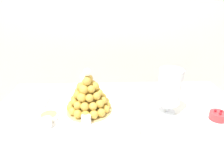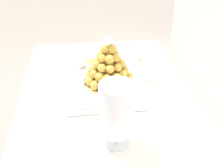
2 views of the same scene
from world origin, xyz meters
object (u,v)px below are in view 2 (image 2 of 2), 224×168
Objects in this scene: dessert_cup_left at (78,63)px; dessert_cup_mid_left at (83,80)px; dessert_cup_centre at (84,102)px; wine_glass at (143,58)px; macaron_goblet at (117,110)px; serving_tray at (102,83)px; creme_brulee_ramekin at (92,63)px; croquembouche at (109,66)px.

dessert_cup_left reaches higher than dessert_cup_mid_left.
dessert_cup_centre is 0.35× the size of wine_glass.
wine_glass is at bearing 94.06° from dessert_cup_mid_left.
macaron_goblet reaches higher than dessert_cup_left.
macaron_goblet is (0.25, 0.11, 0.13)m from dessert_cup_centre.
serving_tray is 0.21m from creme_brulee_ramekin.
wine_glass is (0.17, 0.34, 0.10)m from dessert_cup_left.
macaron_goblet is at bearing -2.92° from croquembouche.
dessert_cup_centre is (0.19, -0.14, -0.07)m from croquembouche.
dessert_cup_centre reaches higher than dessert_cup_mid_left.
serving_tray is at bearing 90.25° from dessert_cup_mid_left.
macaron_goblet reaches higher than creme_brulee_ramekin.
dessert_cup_centre is (0.20, -0.10, 0.03)m from serving_tray.
dessert_cup_centre is at bearing 2.25° from dessert_cup_left.
creme_brulee_ramekin reaches higher than serving_tray.
serving_tray is 10.47× the size of dessert_cup_mid_left.
croquembouche is at bearing 144.93° from dessert_cup_centre.
serving_tray is 3.13× the size of wine_glass.
croquembouche is at bearing 19.86° from creme_brulee_ramekin.
dessert_cup_centre is 0.40m from wine_glass.
croquembouche is at bearing 37.32° from dessert_cup_left.
dessert_cup_centre is (0.20, -0.00, 0.00)m from dessert_cup_mid_left.
serving_tray is 10.39× the size of dessert_cup_left.
dessert_cup_left is at bearing -177.75° from dessert_cup_centre.
croquembouche is at bearing 177.08° from macaron_goblet.
serving_tray is 0.25m from wine_glass.
wine_glass reaches higher than dessert_cup_mid_left.
croquembouche is 1.54× the size of wine_glass.
dessert_cup_mid_left is 0.30× the size of wine_glass.
creme_brulee_ramekin is 0.37× the size of macaron_goblet.
dessert_cup_left is 0.40m from dessert_cup_centre.
macaron_goblet reaches higher than dessert_cup_mid_left.
creme_brulee_ramekin is at bearing 164.48° from dessert_cup_mid_left.
creme_brulee_ramekin is (-0.20, -0.04, 0.02)m from serving_tray.
wine_glass is (-0.03, 0.19, 0.03)m from croquembouche.
croquembouche is 0.15m from dessert_cup_mid_left.
serving_tray is at bearing 30.86° from dessert_cup_left.
creme_brulee_ramekin is at bearing -160.14° from croquembouche.
dessert_cup_mid_left is at bearing -166.36° from macaron_goblet.
creme_brulee_ramekin is 0.56× the size of wine_glass.
creme_brulee_ramekin is at bearing -169.04° from serving_tray.
dessert_cup_centre reaches higher than creme_brulee_ramekin.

